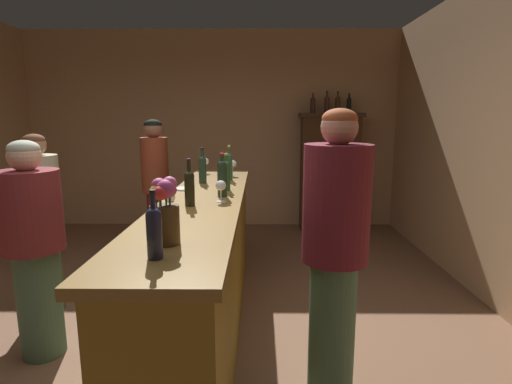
# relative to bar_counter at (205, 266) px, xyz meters

# --- Properties ---
(floor) EXTENTS (8.88, 8.88, 0.00)m
(floor) POSITION_rel_bar_counter_xyz_m (-0.31, -0.23, -0.54)
(floor) COLOR brown
(floor) RESTS_ON ground
(wall_back) EXTENTS (5.62, 0.12, 2.91)m
(wall_back) POSITION_rel_bar_counter_xyz_m (-0.31, 3.25, 0.91)
(wall_back) COLOR tan
(wall_back) RESTS_ON ground
(bar_counter) EXTENTS (0.57, 3.16, 1.08)m
(bar_counter) POSITION_rel_bar_counter_xyz_m (0.00, 0.00, 0.00)
(bar_counter) COLOR olive
(bar_counter) RESTS_ON ground
(display_cabinet) EXTENTS (0.90, 0.41, 1.71)m
(display_cabinet) POSITION_rel_bar_counter_xyz_m (1.43, 2.96, 0.35)
(display_cabinet) COLOR #412714
(display_cabinet) RESTS_ON ground
(wine_bottle_riesling) EXTENTS (0.06, 0.06, 0.29)m
(wine_bottle_riesling) POSITION_rel_bar_counter_xyz_m (0.14, 0.26, 0.67)
(wine_bottle_riesling) COLOR #255227
(wine_bottle_riesling) RESTS_ON bar_counter
(wine_bottle_chardonnay) EXTENTS (0.07, 0.07, 0.31)m
(wine_bottle_chardonnay) POSITION_rel_bar_counter_xyz_m (-0.05, -0.30, 0.67)
(wine_bottle_chardonnay) COLOR black
(wine_bottle_chardonnay) RESTS_ON bar_counter
(wine_bottle_rose) EXTENTS (0.06, 0.06, 0.32)m
(wine_bottle_rose) POSITION_rel_bar_counter_xyz_m (0.13, 0.80, 0.68)
(wine_bottle_rose) COLOR #2A5233
(wine_bottle_rose) RESTS_ON bar_counter
(wine_bottle_syrah) EXTENTS (0.06, 0.06, 0.29)m
(wine_bottle_syrah) POSITION_rel_bar_counter_xyz_m (-0.02, -1.28, 0.65)
(wine_bottle_syrah) COLOR #21223F
(wine_bottle_syrah) RESTS_ON bar_counter
(wine_bottle_malbec) EXTENTS (0.07, 0.07, 0.31)m
(wine_bottle_malbec) POSITION_rel_bar_counter_xyz_m (-0.09, 0.63, 0.67)
(wine_bottle_malbec) COLOR #203325
(wine_bottle_malbec) RESTS_ON bar_counter
(wine_bottle_merlot) EXTENTS (0.07, 0.07, 0.32)m
(wine_bottle_merlot) POSITION_rel_bar_counter_xyz_m (0.14, 0.02, 0.68)
(wine_bottle_merlot) COLOR #1E311F
(wine_bottle_merlot) RESTS_ON bar_counter
(wine_glass_front) EXTENTS (0.08, 0.08, 0.16)m
(wine_glass_front) POSITION_rel_bar_counter_xyz_m (0.14, 1.06, 0.64)
(wine_glass_front) COLOR white
(wine_glass_front) RESTS_ON bar_counter
(wine_glass_mid) EXTENTS (0.06, 0.06, 0.17)m
(wine_glass_mid) POSITION_rel_bar_counter_xyz_m (-0.10, -0.66, 0.65)
(wine_glass_mid) COLOR white
(wine_glass_mid) RESTS_ON bar_counter
(wine_glass_rear) EXTENTS (0.07, 0.07, 0.15)m
(wine_glass_rear) POSITION_rel_bar_counter_xyz_m (0.14, -0.17, 0.64)
(wine_glass_rear) COLOR white
(wine_glass_rear) RESTS_ON bar_counter
(wine_glass_spare) EXTENTS (0.08, 0.08, 0.16)m
(wine_glass_spare) POSITION_rel_bar_counter_xyz_m (-0.16, 1.26, 0.65)
(wine_glass_spare) COLOR white
(wine_glass_spare) RESTS_ON bar_counter
(flower_arrangement) EXTENTS (0.13, 0.14, 0.31)m
(flower_arrangement) POSITION_rel_bar_counter_xyz_m (-0.02, -1.09, 0.69)
(flower_arrangement) COLOR #48321A
(flower_arrangement) RESTS_ON bar_counter
(cheese_plate) EXTENTS (0.16, 0.16, 0.01)m
(cheese_plate) POSITION_rel_bar_counter_xyz_m (-0.20, 0.31, 0.54)
(cheese_plate) COLOR white
(cheese_plate) RESTS_ON bar_counter
(display_bottle_left) EXTENTS (0.07, 0.07, 0.29)m
(display_bottle_left) POSITION_rel_bar_counter_xyz_m (1.16, 2.96, 1.29)
(display_bottle_left) COLOR #44291A
(display_bottle_left) RESTS_ON display_cabinet
(display_bottle_midleft) EXTENTS (0.08, 0.08, 0.31)m
(display_bottle_midleft) POSITION_rel_bar_counter_xyz_m (1.36, 2.96, 1.31)
(display_bottle_midleft) COLOR #4D2820
(display_bottle_midleft) RESTS_ON display_cabinet
(display_bottle_center) EXTENTS (0.08, 0.08, 0.30)m
(display_bottle_center) POSITION_rel_bar_counter_xyz_m (1.52, 2.96, 1.30)
(display_bottle_center) COLOR #412E19
(display_bottle_center) RESTS_ON display_cabinet
(display_bottle_midright) EXTENTS (0.07, 0.07, 0.29)m
(display_bottle_midright) POSITION_rel_bar_counter_xyz_m (1.68, 2.96, 1.29)
(display_bottle_midright) COLOR black
(display_bottle_midright) RESTS_ON display_cabinet
(patron_tall) EXTENTS (0.40, 0.40, 1.51)m
(patron_tall) POSITION_rel_bar_counter_xyz_m (-1.12, -0.28, 0.27)
(patron_tall) COLOR #45644F
(patron_tall) RESTS_ON ground
(patron_near_entrance) EXTENTS (0.30, 0.30, 1.63)m
(patron_near_entrance) POSITION_rel_bar_counter_xyz_m (-0.78, 1.60, 0.38)
(patron_near_entrance) COLOR maroon
(patron_near_entrance) RESTS_ON ground
(patron_by_cabinet) EXTENTS (0.33, 0.33, 1.52)m
(patron_by_cabinet) POSITION_rel_bar_counter_xyz_m (-1.42, 0.38, 0.29)
(patron_by_cabinet) COLOR #4A6B43
(patron_by_cabinet) RESTS_ON ground
(bartender) EXTENTS (0.37, 0.37, 1.70)m
(bartender) POSITION_rel_bar_counter_xyz_m (0.83, -0.71, 0.39)
(bartender) COLOR #456C52
(bartender) RESTS_ON ground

